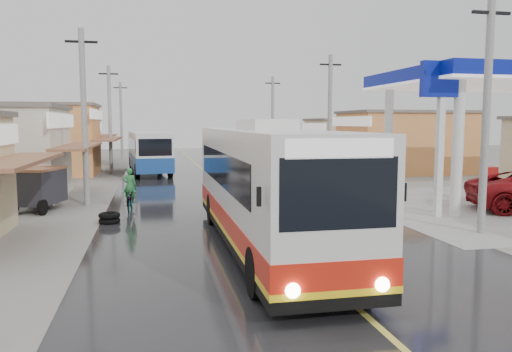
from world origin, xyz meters
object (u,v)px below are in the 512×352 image
object	(u,v)px
cyclist	(130,196)
coach_bus	(264,187)
tricycle_near	(39,186)
tyre_stack	(109,218)
second_bus	(149,151)

from	to	relation	value
cyclist	coach_bus	bearing A→B (deg)	-56.95
tricycle_near	tyre_stack	world-z (taller)	tricycle_near
second_bus	cyclist	world-z (taller)	second_bus
coach_bus	tricycle_near	bearing A→B (deg)	135.00
coach_bus	cyclist	bearing A→B (deg)	120.02
coach_bus	tricycle_near	distance (m)	11.53
tyre_stack	cyclist	bearing A→B (deg)	76.16
cyclist	tyre_stack	xyz separation A→B (m)	(-0.67, -2.71, -0.41)
second_bus	tyre_stack	size ratio (longest dim) A/B	11.69
tricycle_near	cyclist	bearing A→B (deg)	6.96
tricycle_near	second_bus	bearing A→B (deg)	90.73
cyclist	tricycle_near	world-z (taller)	tricycle_near
coach_bus	cyclist	xyz separation A→B (m)	(-4.26, 7.45, -1.25)
cyclist	second_bus	bearing A→B (deg)	90.44
coach_bus	tyre_stack	xyz separation A→B (m)	(-4.93, 4.74, -1.66)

